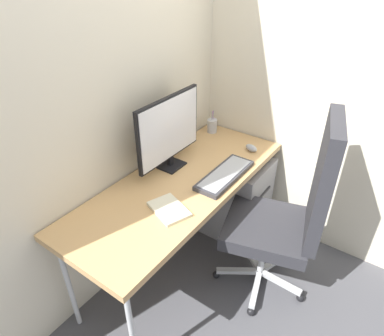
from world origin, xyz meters
name	(u,v)px	position (x,y,z in m)	size (l,w,h in m)	color
ground_plane	(183,264)	(0.00, 0.00, 0.00)	(8.00, 8.00, 0.00)	#4C4C51
wall_back	(129,56)	(0.00, 0.33, 1.40)	(3.05, 0.04, 2.80)	beige
wall_side_right	(285,42)	(0.81, -0.22, 1.40)	(0.04, 2.10, 2.80)	beige
desk	(181,187)	(0.00, 0.00, 0.68)	(1.55, 0.60, 0.72)	tan
office_chair	(291,211)	(0.24, -0.60, 0.62)	(0.60, 0.63, 1.21)	black
filing_cabinet	(229,194)	(0.54, -0.04, 0.31)	(0.40, 0.56, 0.62)	gray
monitor	(169,130)	(0.10, 0.16, 0.97)	(0.54, 0.13, 0.46)	black
keyboard	(225,175)	(0.19, -0.19, 0.73)	(0.45, 0.16, 0.03)	#333338
mouse	(251,148)	(0.57, -0.17, 0.74)	(0.05, 0.09, 0.04)	#9EA0A5
pen_holder	(212,126)	(0.66, 0.20, 0.77)	(0.07, 0.07, 0.17)	#B2B5BA
notebook	(169,209)	(-0.25, -0.11, 0.73)	(0.15, 0.22, 0.02)	beige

